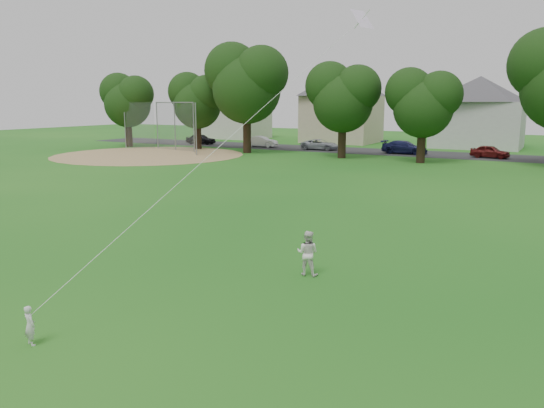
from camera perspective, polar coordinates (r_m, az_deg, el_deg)
The scene contains 10 objects.
ground at distance 14.67m, azimuth -11.10°, elevation -9.40°, with size 160.00×160.00×0.00m, color #145916.
street at distance 53.41m, azimuth 19.49°, elevation 4.94°, with size 90.00×7.00×0.01m, color #2D2D30.
dirt_infield at distance 52.22m, azimuth -13.08°, elevation 5.16°, with size 18.00×18.00×0.02m, color #9E7F51.
toddler at distance 12.49m, azimuth -24.60°, elevation -11.79°, with size 0.32×0.21×0.87m, color silver.
older_boy at distance 15.68m, azimuth 3.84°, elevation -5.29°, with size 0.65×0.51×1.35m, color white.
kite at distance 14.63m, azimuth -4.05°, elevation 7.63°, with size 1.92×6.09×13.64m.
baseball_backstop at distance 56.45m, azimuth -10.84°, elevation 8.18°, with size 11.09×3.76×4.94m.
tree_row at distance 46.06m, azimuth 22.14°, elevation 11.73°, with size 80.12×8.24×11.07m.
parked_cars at distance 52.23m, azimuth 20.32°, elevation 5.42°, with size 63.73×2.45×1.28m.
house_row at distance 63.09m, azimuth 21.14°, elevation 10.01°, with size 76.14×13.18×10.43m.
Camera 1 is at (9.03, -10.40, 5.06)m, focal length 35.00 mm.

